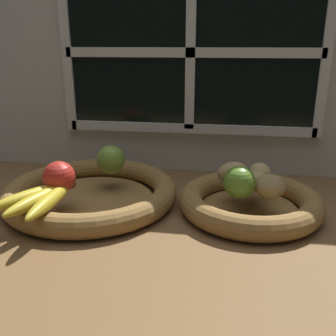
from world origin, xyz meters
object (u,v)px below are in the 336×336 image
object	(u,v)px
fruit_bowl_right	(250,202)
potato_back	(260,174)
banana_bunch_front	(42,197)
potato_large	(251,181)
chili_pepper	(261,188)
lime_near	(239,182)
apple_green_back	(111,160)
potato_small	(269,186)
potato_oblong	(233,174)
apple_red_front	(59,177)
fruit_bowl_left	(91,193)

from	to	relation	value
fruit_bowl_right	potato_back	world-z (taller)	potato_back
fruit_bowl_right	banana_bunch_front	xyz separation A→B (cm)	(-38.90, -12.51, 3.86)
potato_large	chili_pepper	bearing A→B (deg)	-32.77
potato_back	lime_near	xyz separation A→B (cm)	(-4.55, -8.21, 0.88)
fruit_bowl_right	apple_green_back	distance (cm)	32.26
apple_green_back	chili_pepper	xyz separation A→B (cm)	(33.00, -7.30, -2.19)
banana_bunch_front	potato_small	bearing A→B (deg)	12.51
apple_green_back	potato_oblong	size ratio (longest dim) A/B	0.97
potato_small	lime_near	world-z (taller)	lime_near
potato_back	apple_red_front	bearing A→B (deg)	-164.60
banana_bunch_front	potato_back	world-z (taller)	potato_back
apple_red_front	fruit_bowl_right	bearing A→B (deg)	9.91
banana_bunch_front	potato_back	size ratio (longest dim) A/B	2.93
potato_oblong	chili_pepper	bearing A→B (deg)	-36.20
potato_large	chili_pepper	distance (cm)	2.39
fruit_bowl_right	potato_small	xyz separation A→B (cm)	(3.18, -3.18, 4.88)
fruit_bowl_left	potato_small	xyz separation A→B (cm)	(37.23, -3.18, 4.89)
potato_oblong	lime_near	size ratio (longest dim) A/B	1.08
apple_green_back	lime_near	size ratio (longest dim) A/B	1.04
apple_red_front	potato_small	xyz separation A→B (cm)	(41.07, 3.44, -0.91)
apple_green_back	potato_oblong	distance (cm)	27.78
potato_large	lime_near	size ratio (longest dim) A/B	1.13
potato_small	chili_pepper	distance (cm)	2.69
fruit_bowl_left	potato_back	size ratio (longest dim) A/B	6.03
fruit_bowl_right	apple_red_front	bearing A→B (deg)	-170.09
potato_oblong	potato_back	distance (cm)	5.78
apple_green_back	potato_large	bearing A→B (deg)	-11.10
banana_bunch_front	potato_oblong	bearing A→B (deg)	23.41
banana_bunch_front	potato_large	xyz separation A→B (cm)	(38.90, 12.51, 0.70)
banana_bunch_front	chili_pepper	world-z (taller)	banana_bunch_front
banana_bunch_front	lime_near	bearing A→B (deg)	13.41
potato_oblong	potato_back	world-z (taller)	potato_oblong
apple_red_front	lime_near	size ratio (longest dim) A/B	1.03
banana_bunch_front	potato_large	distance (cm)	40.87
apple_green_back	apple_red_front	bearing A→B (deg)	-117.94
apple_red_front	potato_large	distance (cm)	38.48
fruit_bowl_left	apple_green_back	xyz separation A→B (cm)	(2.91, 6.11, 5.84)
potato_small	lime_near	distance (cm)	5.84
apple_green_back	chili_pepper	size ratio (longest dim) A/B	0.57
fruit_bowl_left	chili_pepper	distance (cm)	36.11
potato_back	apple_green_back	bearing A→B (deg)	176.99
potato_oblong	chili_pepper	world-z (taller)	potato_oblong
fruit_bowl_right	potato_large	xyz separation A→B (cm)	(0.00, -0.00, 4.56)
lime_near	potato_oblong	bearing A→B (deg)	98.65
apple_green_back	lime_near	bearing A→B (deg)	-19.21
apple_red_front	potato_oblong	world-z (taller)	apple_red_front
potato_small	apple_green_back	bearing A→B (deg)	164.86
fruit_bowl_right	potato_small	world-z (taller)	potato_small
lime_near	potato_back	bearing A→B (deg)	61.02
potato_oblong	potato_large	bearing A→B (deg)	-37.87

